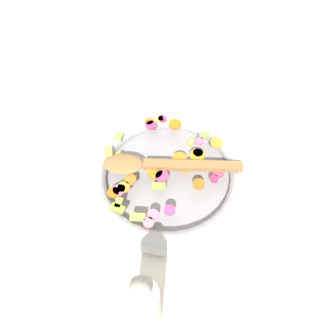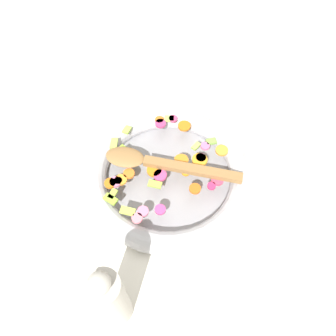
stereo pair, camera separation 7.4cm
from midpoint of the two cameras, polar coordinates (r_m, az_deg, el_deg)
name	(u,v)px [view 1 (the left image)]	position (r m, az deg, el deg)	size (l,w,h in m)	color
ground_plane	(168,179)	(0.79, -2.70, -2.18)	(4.00, 4.00, 0.00)	silver
skillet	(168,174)	(0.77, -2.77, -1.34)	(0.39, 0.39, 0.05)	gray
chopped_vegetables	(163,165)	(0.75, -3.80, 0.24)	(0.30, 0.29, 0.01)	orange
wooden_spoon	(158,165)	(0.74, -4.73, 0.37)	(0.31, 0.13, 0.01)	olive
pepper_mill	(144,307)	(0.58, -8.12, -23.18)	(0.06, 0.06, 0.23)	#B2ADA3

